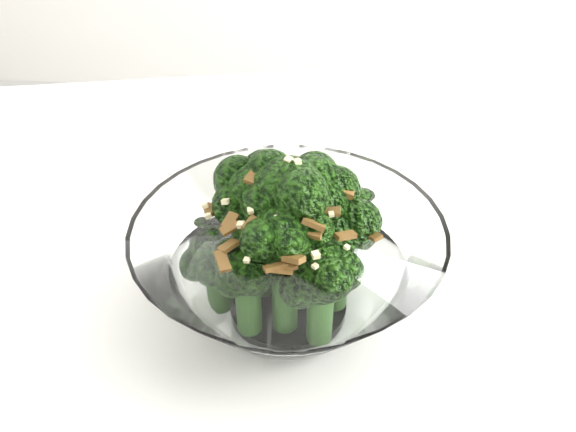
{
  "coord_description": "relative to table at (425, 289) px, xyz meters",
  "views": [
    {
      "loc": [
        -0.05,
        -0.58,
        1.14
      ],
      "look_at": [
        -0.08,
        -0.2,
        0.85
      ],
      "focal_mm": 40.0,
      "sensor_mm": 36.0,
      "label": 1
    }
  ],
  "objects": [
    {
      "name": "broccoli_dish",
      "position": [
        -0.13,
        -0.11,
        0.13
      ],
      "size": [
        0.24,
        0.24,
        0.15
      ],
      "color": "white",
      "rests_on": "table"
    },
    {
      "name": "table",
      "position": [
        0.0,
        0.0,
        0.0
      ],
      "size": [
        1.34,
        1.04,
        0.75
      ],
      "color": "white",
      "rests_on": "ground"
    }
  ]
}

